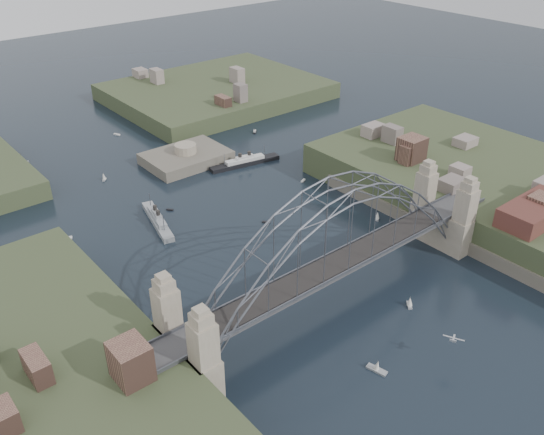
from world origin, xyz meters
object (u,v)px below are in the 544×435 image
Objects in this scene: wharf_shed at (539,209)px; naval_cruiser_far at (21,173)px; bridge at (337,246)px; naval_cruiser_near at (158,220)px; fort_island at (187,164)px; ocean_liner at (245,162)px.

wharf_shed is 126.43m from naval_cruiser_far.
naval_cruiser_near is at bearing 103.48° from bridge.
bridge is 46.23m from wharf_shed.
fort_island reaches higher than naval_cruiser_far.
bridge is at bearing 162.35° from wharf_shed.
fort_island is at bearing 80.27° from bridge.
wharf_shed is at bearing -47.38° from naval_cruiser_near.
naval_cruiser_far is at bearing 109.07° from naval_cruiser_near.
wharf_shed is at bearing -74.28° from ocean_liner.
naval_cruiser_far is at bearing 123.98° from wharf_shed.
fort_island is 1.10× the size of wharf_shed.
naval_cruiser_near is at bearing 132.62° from wharf_shed.
fort_island is at bearing -28.13° from naval_cruiser_far.
naval_cruiser_far is (-70.46, 104.56, -9.22)m from wharf_shed.
ocean_liner is at bearing -44.92° from fort_island.
ocean_liner is (34.58, 12.68, -0.08)m from naval_cruiser_near.
wharf_shed is (44.00, -14.00, -2.32)m from bridge.
wharf_shed reaches higher than ocean_liner.
naval_cruiser_near is 36.83m from ocean_liner.
ocean_liner is at bearing 105.72° from wharf_shed.
naval_cruiser_near is at bearing -133.44° from fort_island.
ocean_liner is at bearing 68.00° from bridge.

